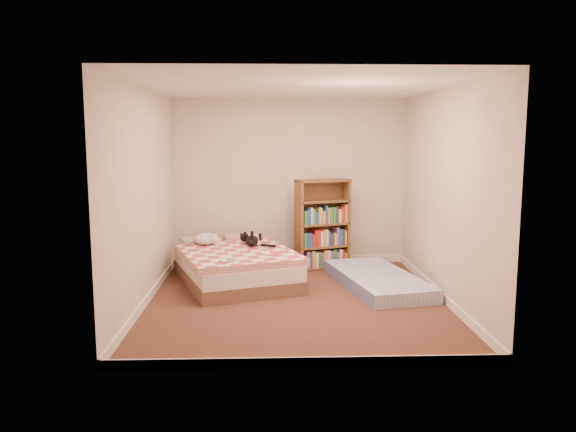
{
  "coord_description": "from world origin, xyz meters",
  "views": [
    {
      "loc": [
        -0.32,
        -6.49,
        1.95
      ],
      "look_at": [
        -0.08,
        0.3,
        0.97
      ],
      "focal_mm": 35.0,
      "sensor_mm": 36.0,
      "label": 1
    }
  ],
  "objects_px": {
    "black_cat": "(252,240)",
    "white_dog": "(206,239)",
    "bookshelf": "(322,235)",
    "floor_mattress": "(377,280)",
    "bed": "(235,265)"
  },
  "relations": [
    {
      "from": "bed",
      "to": "floor_mattress",
      "type": "xyz_separation_m",
      "value": [
        1.86,
        -0.31,
        -0.14
      ]
    },
    {
      "from": "white_dog",
      "to": "bed",
      "type": "bearing_deg",
      "value": -42.36
    },
    {
      "from": "bed",
      "to": "bookshelf",
      "type": "xyz_separation_m",
      "value": [
        1.24,
        0.75,
        0.27
      ]
    },
    {
      "from": "bed",
      "to": "black_cat",
      "type": "bearing_deg",
      "value": 28.9
    },
    {
      "from": "black_cat",
      "to": "white_dog",
      "type": "distance_m",
      "value": 0.64
    },
    {
      "from": "black_cat",
      "to": "bed",
      "type": "bearing_deg",
      "value": -162.47
    },
    {
      "from": "bookshelf",
      "to": "black_cat",
      "type": "distance_m",
      "value": 1.13
    },
    {
      "from": "bed",
      "to": "bookshelf",
      "type": "distance_m",
      "value": 1.47
    },
    {
      "from": "floor_mattress",
      "to": "bed",
      "type": "bearing_deg",
      "value": 158.67
    },
    {
      "from": "bed",
      "to": "white_dog",
      "type": "bearing_deg",
      "value": 126.35
    },
    {
      "from": "bed",
      "to": "white_dog",
      "type": "distance_m",
      "value": 0.59
    },
    {
      "from": "bookshelf",
      "to": "white_dog",
      "type": "bearing_deg",
      "value": 176.57
    },
    {
      "from": "bookshelf",
      "to": "black_cat",
      "type": "relative_size",
      "value": 1.95
    },
    {
      "from": "bookshelf",
      "to": "floor_mattress",
      "type": "xyz_separation_m",
      "value": [
        0.62,
        -1.05,
        -0.42
      ]
    },
    {
      "from": "bookshelf",
      "to": "black_cat",
      "type": "height_order",
      "value": "bookshelf"
    }
  ]
}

